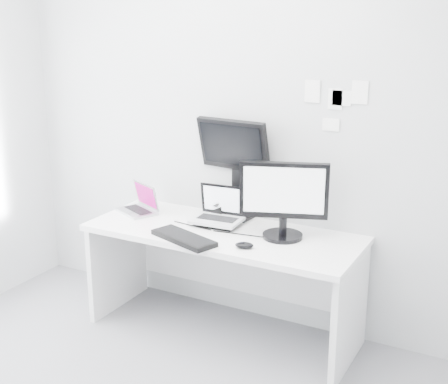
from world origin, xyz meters
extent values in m
plane|color=#BABDBF|center=(0.00, 1.60, 1.35)|extent=(3.60, 0.00, 3.60)
cube|color=white|center=(0.00, 1.25, 0.36)|extent=(1.80, 0.70, 0.73)
cube|color=#A8A8AD|center=(-0.72, 1.30, 0.84)|extent=(0.35, 0.32, 0.22)
cube|color=black|center=(-0.15, 1.47, 0.81)|extent=(0.09, 0.09, 0.16)
cube|color=silver|center=(-0.09, 1.32, 0.86)|extent=(0.34, 0.27, 0.27)
cube|color=black|center=(-0.07, 1.56, 1.08)|extent=(0.53, 0.23, 0.71)
cube|color=black|center=(0.39, 1.31, 0.98)|extent=(0.60, 0.43, 0.50)
cube|color=black|center=(-0.13, 0.98, 0.75)|extent=(0.49, 0.30, 0.03)
ellipsoid|color=black|center=(0.26, 1.04, 0.75)|extent=(0.13, 0.10, 0.04)
cube|color=white|center=(0.45, 1.59, 1.62)|extent=(0.10, 0.00, 0.14)
cube|color=white|center=(0.60, 1.59, 1.58)|extent=(0.09, 0.00, 0.13)
cube|color=white|center=(0.75, 1.59, 1.63)|extent=(0.10, 0.00, 0.14)
cube|color=white|center=(0.58, 1.59, 1.42)|extent=(0.11, 0.00, 0.08)
cube|color=white|center=(0.64, 1.59, 1.59)|extent=(0.12, 0.00, 0.09)
camera|label=1|loc=(1.77, -2.04, 2.07)|focal=48.93mm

